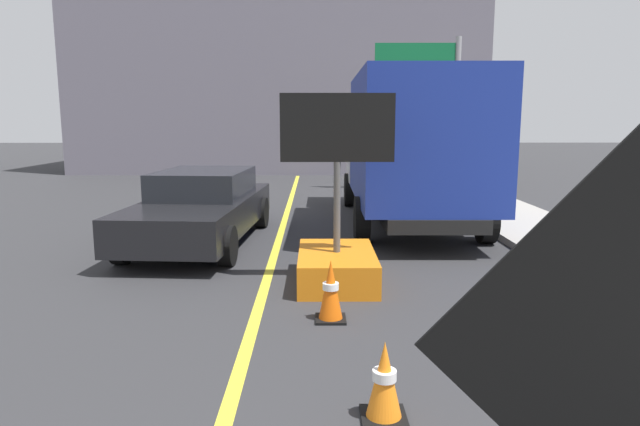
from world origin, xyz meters
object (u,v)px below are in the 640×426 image
at_px(box_truck, 410,145).
at_px(highway_guide_sign, 433,87).
at_px(arrow_board_trailer, 337,250).
at_px(traffic_cone_mid_lane, 331,291).
at_px(traffic_cone_near_sign, 384,381).
at_px(pickup_car, 202,207).
at_px(roadwork_sign, 623,347).

bearing_deg(box_truck, highway_guide_sign, 73.95).
relative_size(arrow_board_trailer, box_truck, 0.37).
xyz_separation_m(highway_guide_sign, traffic_cone_mid_lane, (-3.70, -12.29, -3.06)).
bearing_deg(traffic_cone_mid_lane, highway_guide_sign, 73.25).
height_order(highway_guide_sign, traffic_cone_near_sign, highway_guide_sign).
height_order(highway_guide_sign, traffic_cone_mid_lane, highway_guide_sign).
height_order(arrow_board_trailer, pickup_car, arrow_board_trailer).
height_order(box_truck, traffic_cone_mid_lane, box_truck).
distance_m(roadwork_sign, pickup_car, 9.19).
height_order(pickup_car, traffic_cone_near_sign, pickup_car).
xyz_separation_m(roadwork_sign, highway_guide_sign, (2.71, 16.54, 1.95)).
relative_size(box_truck, highway_guide_sign, 1.47).
xyz_separation_m(box_truck, pickup_car, (-4.28, -1.89, -1.08)).
bearing_deg(pickup_car, box_truck, 23.88).
distance_m(arrow_board_trailer, pickup_car, 3.67).
relative_size(roadwork_sign, box_truck, 0.32).
relative_size(pickup_car, traffic_cone_mid_lane, 7.03).
bearing_deg(pickup_car, traffic_cone_near_sign, -67.38).
bearing_deg(box_truck, roadwork_sign, -95.19).
distance_m(pickup_car, traffic_cone_mid_lane, 4.88).
distance_m(pickup_car, traffic_cone_near_sign, 7.02).
height_order(traffic_cone_near_sign, traffic_cone_mid_lane, traffic_cone_mid_lane).
relative_size(arrow_board_trailer, pickup_car, 0.53).
bearing_deg(roadwork_sign, pickup_car, 111.32).
xyz_separation_m(box_truck, traffic_cone_mid_lane, (-1.94, -6.17, -1.42)).
relative_size(pickup_car, highway_guide_sign, 1.03).
distance_m(arrow_board_trailer, traffic_cone_near_sign, 3.78).
distance_m(roadwork_sign, box_truck, 10.47).
bearing_deg(traffic_cone_mid_lane, roadwork_sign, -76.93).
distance_m(roadwork_sign, highway_guide_sign, 16.88).
bearing_deg(highway_guide_sign, roadwork_sign, -99.30).
xyz_separation_m(box_truck, highway_guide_sign, (1.76, 6.12, 1.64)).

